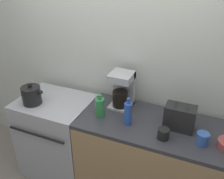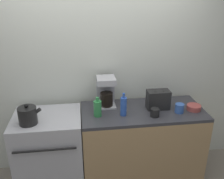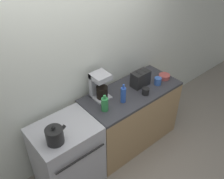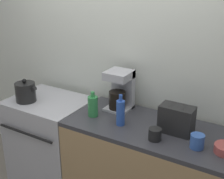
% 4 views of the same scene
% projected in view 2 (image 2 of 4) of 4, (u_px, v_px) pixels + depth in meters
% --- Properties ---
extents(wall_back, '(8.00, 0.05, 2.60)m').
position_uv_depth(wall_back, '(96.00, 71.00, 3.01)').
color(wall_back, silver).
rests_on(wall_back, ground_plane).
extents(stove, '(0.74, 0.64, 0.93)m').
position_uv_depth(stove, '(50.00, 151.00, 2.89)').
color(stove, '#B7B7BC').
rests_on(stove, ground_plane).
extents(counter_block, '(1.41, 0.64, 0.93)m').
position_uv_depth(counter_block, '(141.00, 144.00, 3.05)').
color(counter_block, tan).
rests_on(counter_block, ground_plane).
extents(kettle, '(0.24, 0.19, 0.23)m').
position_uv_depth(kettle, '(28.00, 115.00, 2.55)').
color(kettle, black).
rests_on(kettle, stove).
extents(toaster, '(0.26, 0.15, 0.22)m').
position_uv_depth(toaster, '(158.00, 99.00, 2.87)').
color(toaster, black).
rests_on(toaster, counter_block).
extents(coffee_maker, '(0.21, 0.22, 0.36)m').
position_uv_depth(coffee_maker, '(106.00, 91.00, 2.92)').
color(coffee_maker, '#B7B7BC').
rests_on(coffee_maker, counter_block).
extents(bottle_green, '(0.09, 0.09, 0.22)m').
position_uv_depth(bottle_green, '(98.00, 108.00, 2.70)').
color(bottle_green, '#338C47').
rests_on(bottle_green, counter_block).
extents(bottle_blue, '(0.07, 0.07, 0.26)m').
position_uv_depth(bottle_blue, '(124.00, 106.00, 2.71)').
color(bottle_blue, '#2D56B7').
rests_on(bottle_blue, counter_block).
extents(cup_black, '(0.10, 0.10, 0.09)m').
position_uv_depth(cup_black, '(155.00, 113.00, 2.71)').
color(cup_black, black).
rests_on(cup_black, counter_block).
extents(cup_blue, '(0.10, 0.10, 0.10)m').
position_uv_depth(cup_blue, '(179.00, 108.00, 2.79)').
color(cup_blue, '#3860B2').
rests_on(cup_blue, counter_block).
extents(bowl, '(0.16, 0.16, 0.06)m').
position_uv_depth(bowl, '(194.00, 107.00, 2.86)').
color(bowl, '#B24C47').
rests_on(bowl, counter_block).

